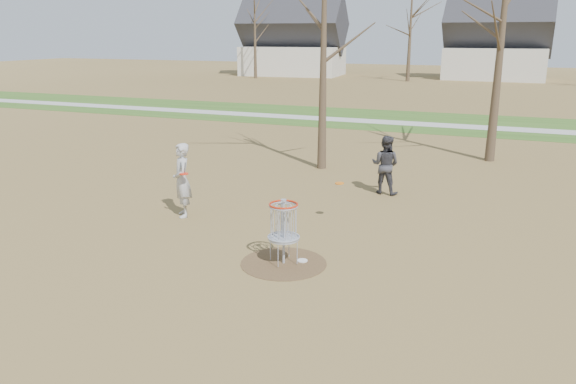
% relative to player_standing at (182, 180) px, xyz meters
% --- Properties ---
extents(ground, '(160.00, 160.00, 0.00)m').
position_rel_player_standing_xyz_m(ground, '(3.63, -1.96, -0.97)').
color(ground, brown).
rests_on(ground, ground).
extents(green_band, '(160.00, 8.00, 0.01)m').
position_rel_player_standing_xyz_m(green_band, '(3.63, 19.04, -0.96)').
color(green_band, '#2D5119').
rests_on(green_band, ground).
extents(footpath, '(160.00, 1.50, 0.01)m').
position_rel_player_standing_xyz_m(footpath, '(3.63, 18.04, -0.95)').
color(footpath, '#9E9E99').
rests_on(footpath, green_band).
extents(dirt_circle, '(1.80, 1.80, 0.01)m').
position_rel_player_standing_xyz_m(dirt_circle, '(3.63, -1.96, -0.96)').
color(dirt_circle, '#47331E').
rests_on(dirt_circle, ground).
extents(player_standing, '(0.80, 0.84, 1.93)m').
position_rel_player_standing_xyz_m(player_standing, '(0.00, 0.00, 0.00)').
color(player_standing, '#ACACAC').
rests_on(player_standing, ground).
extents(player_throwing, '(0.92, 0.75, 1.75)m').
position_rel_player_standing_xyz_m(player_throwing, '(4.41, 4.10, -0.09)').
color(player_throwing, '#35353A').
rests_on(player_throwing, ground).
extents(disc_grounded, '(0.22, 0.22, 0.02)m').
position_rel_player_standing_xyz_m(disc_grounded, '(3.96, -1.72, -0.95)').
color(disc_grounded, silver).
rests_on(disc_grounded, dirt_circle).
extents(discs_in_play, '(3.91, 1.50, 0.23)m').
position_rel_player_standing_xyz_m(discs_in_play, '(2.17, 0.41, 0.15)').
color(discs_in_play, orange).
rests_on(discs_in_play, ground).
extents(disc_golf_basket, '(0.64, 0.64, 1.35)m').
position_rel_player_standing_xyz_m(disc_golf_basket, '(3.63, -1.96, -0.05)').
color(disc_golf_basket, '#9EA3AD').
rests_on(disc_golf_basket, ground).
extents(bare_trees, '(52.62, 44.98, 9.00)m').
position_rel_player_standing_xyz_m(bare_trees, '(5.41, 33.83, 4.38)').
color(bare_trees, '#382B1E').
rests_on(bare_trees, ground).
extents(houses_row, '(56.51, 10.01, 7.26)m').
position_rel_player_standing_xyz_m(houses_row, '(7.95, 50.60, 2.56)').
color(houses_row, silver).
rests_on(houses_row, ground).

